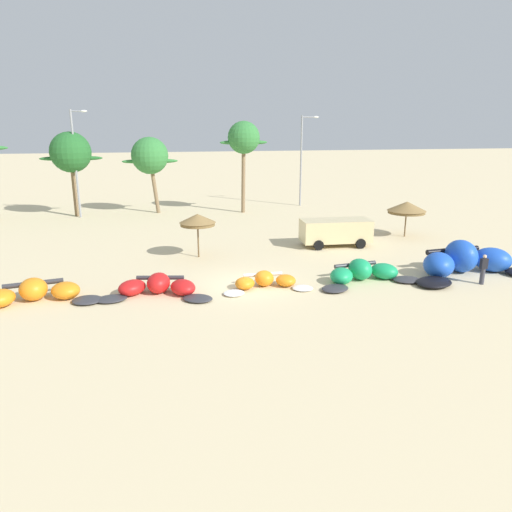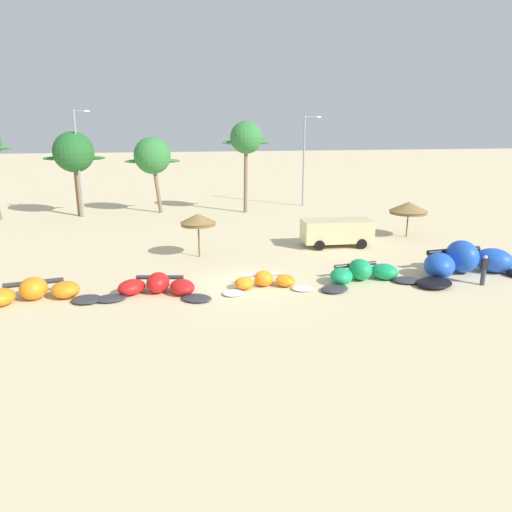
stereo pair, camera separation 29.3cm
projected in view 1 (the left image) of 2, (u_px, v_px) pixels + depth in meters
name	position (u px, v px, depth m)	size (l,w,h in m)	color
ground_plane	(247.00, 285.00, 25.16)	(260.00, 260.00, 0.00)	beige
kite_far_left	(33.00, 294.00, 22.63)	(6.36, 3.52, 1.08)	#333338
kite_left	(158.00, 287.00, 23.66)	(5.82, 3.25, 1.00)	#333338
kite_left_of_center	(265.00, 282.00, 24.72)	(4.92, 2.21, 0.82)	white
kite_center	(363.00, 273.00, 25.71)	(6.10, 3.19, 1.14)	#333338
kite_right_of_center	(466.00, 262.00, 26.86)	(8.44, 4.25, 1.86)	black
beach_umbrella_near_van	(198.00, 220.00, 29.87)	(2.28, 2.28, 2.79)	brown
beach_umbrella_middle	(407.00, 207.00, 35.51)	(2.85, 2.85, 2.66)	brown
parked_van	(334.00, 230.00, 33.05)	(4.87, 2.44, 1.84)	beige
person_near_kites	(483.00, 269.00, 25.09)	(0.36, 0.24, 1.62)	#383842
palm_left	(71.00, 153.00, 42.61)	(5.42, 3.61, 7.60)	brown
palm_left_of_gap	(150.00, 156.00, 44.34)	(5.12, 3.41, 7.11)	#7F6647
palm_center_left	(244.00, 139.00, 44.25)	(4.49, 2.99, 8.52)	#7F6647
lamppost_west	(76.00, 159.00, 42.21)	(1.48, 0.24, 9.45)	gray
lamppost_west_center	(303.00, 156.00, 48.61)	(1.82, 0.24, 9.06)	gray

